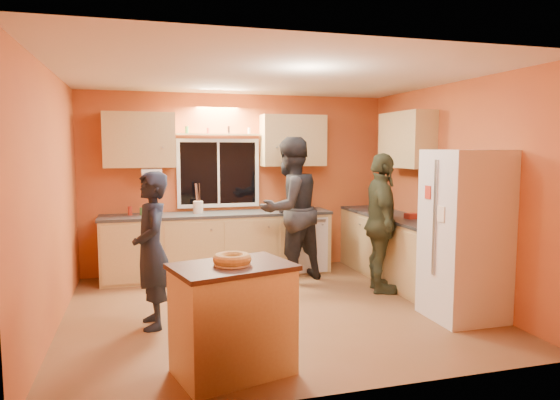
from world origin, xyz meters
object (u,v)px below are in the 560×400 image
object	(u,v)px
refrigerator	(465,235)
person_right	(381,223)
person_left	(152,250)
person_center	(290,210)
island	(233,318)

from	to	relation	value
refrigerator	person_right	world-z (taller)	refrigerator
person_left	person_center	bearing A→B (deg)	120.45
refrigerator	person_left	bearing A→B (deg)	168.85
refrigerator	person_left	xyz separation A→B (m)	(-3.20, 0.63, -0.11)
person_center	person_right	world-z (taller)	person_center
island	person_center	xyz separation A→B (m)	(1.26, 2.59, 0.53)
person_right	person_left	bearing A→B (deg)	116.43
refrigerator	island	world-z (taller)	refrigerator
person_center	person_right	xyz separation A→B (m)	(0.96, -0.81, -0.10)
person_center	person_left	bearing A→B (deg)	11.26
island	person_left	size ratio (longest dim) A/B	0.67
island	person_left	xyz separation A→B (m)	(-0.59, 1.27, 0.34)
person_left	person_right	size ratio (longest dim) A/B	0.90
person_center	person_right	size ratio (longest dim) A/B	1.12
refrigerator	person_right	size ratio (longest dim) A/B	1.03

